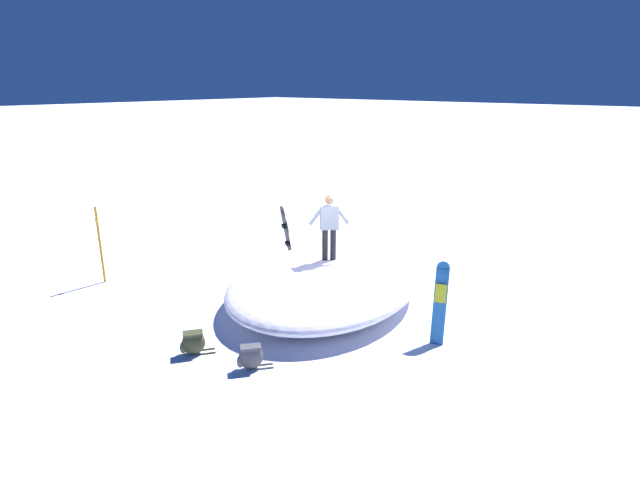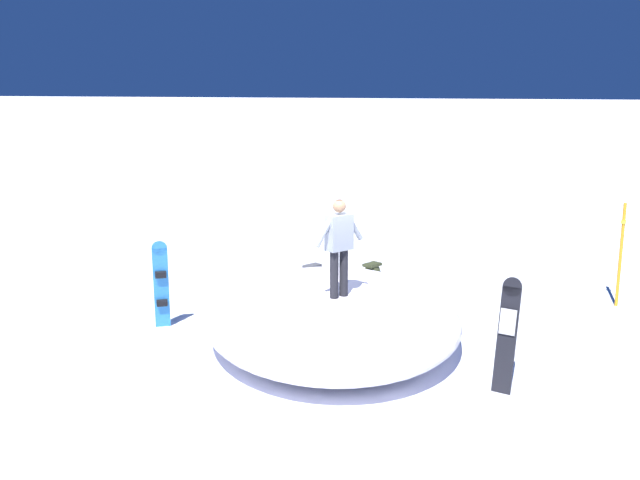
# 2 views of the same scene
# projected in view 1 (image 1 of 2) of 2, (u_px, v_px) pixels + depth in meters

# --- Properties ---
(ground) EXTENTS (240.00, 240.00, 0.00)m
(ground) POSITION_uv_depth(u_px,v_px,m) (331.00, 308.00, 11.86)
(ground) COLOR white
(snow_mound) EXTENTS (6.36, 5.32, 0.91)m
(snow_mound) POSITION_uv_depth(u_px,v_px,m) (325.00, 282.00, 12.20)
(snow_mound) COLOR white
(snow_mound) RESTS_ON ground
(snowboarder_standing) EXTENTS (0.79, 0.72, 1.60)m
(snowboarder_standing) POSITION_uv_depth(u_px,v_px,m) (329.00, 224.00, 12.14)
(snowboarder_standing) COLOR black
(snowboarder_standing) RESTS_ON snow_mound
(snowboard_primary_upright) EXTENTS (0.39, 0.38, 1.66)m
(snowboard_primary_upright) POSITION_uv_depth(u_px,v_px,m) (286.00, 232.00, 14.89)
(snowboard_primary_upright) COLOR black
(snowboard_primary_upright) RESTS_ON ground
(snowboard_secondary_upright) EXTENTS (0.46, 0.39, 1.66)m
(snowboard_secondary_upright) POSITION_uv_depth(u_px,v_px,m) (440.00, 302.00, 10.16)
(snowboard_secondary_upright) COLOR #2672BF
(snowboard_secondary_upright) RESTS_ON ground
(backpack_near) EXTENTS (0.64, 0.56, 0.48)m
(backpack_near) POSITION_uv_depth(u_px,v_px,m) (250.00, 357.00, 9.29)
(backpack_near) COLOR #4C4C51
(backpack_near) RESTS_ON ground
(backpack_far) EXTENTS (0.67, 0.56, 0.47)m
(backpack_far) POSITION_uv_depth(u_px,v_px,m) (193.00, 343.00, 9.80)
(backpack_far) COLOR #383D23
(backpack_far) RESTS_ON ground
(trail_marker_pole) EXTENTS (0.10, 0.10, 2.05)m
(trail_marker_pole) POSITION_uv_depth(u_px,v_px,m) (100.00, 243.00, 13.11)
(trail_marker_pole) COLOR orange
(trail_marker_pole) RESTS_ON ground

